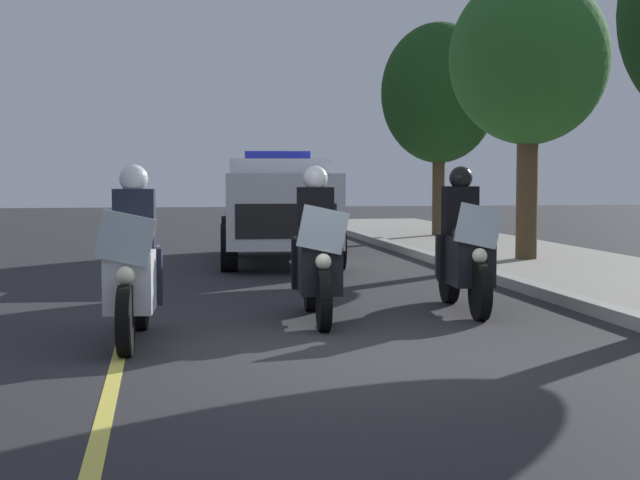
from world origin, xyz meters
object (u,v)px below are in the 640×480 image
police_motorcycle_trailing (464,252)px  cyclist_background (324,210)px  police_motorcycle_lead_left (133,270)px  police_motorcycle_lead_right (317,258)px  tree_far_back (529,60)px  police_suv (278,205)px  tree_behind_suv (439,94)px

police_motorcycle_trailing → cyclist_background: (-9.80, -0.04, 0.14)m
police_motorcycle_lead_left → cyclist_background: police_motorcycle_lead_left is taller
police_motorcycle_lead_right → tree_far_back: bearing=141.5°
police_motorcycle_trailing → cyclist_background: bearing=-179.8°
police_motorcycle_lead_right → tree_far_back: 8.27m
police_motorcycle_lead_left → police_motorcycle_lead_right: same height
police_motorcycle_lead_right → police_suv: size_ratio=0.43×
police_suv → tree_far_back: (1.04, 4.40, 2.59)m
tree_behind_suv → police_motorcycle_trailing: bearing=-14.9°
police_motorcycle_lead_right → police_motorcycle_lead_left: bearing=-61.2°
tree_far_back → police_suv: bearing=-103.3°
police_motorcycle_lead_left → police_motorcycle_lead_right: 2.25m
police_suv → cyclist_background: (-3.16, 1.40, -0.22)m
police_suv → cyclist_background: police_suv is taller
police_motorcycle_lead_right → tree_far_back: tree_far_back is taller
police_motorcycle_lead_right → tree_behind_suv: (-12.97, 5.17, 2.94)m
police_suv → tree_behind_suv: 8.00m
police_motorcycle_lead_right → police_suv: bearing=176.8°
police_motorcycle_lead_right → police_motorcycle_trailing: (-0.44, 1.84, 0.00)m
police_motorcycle_lead_right → cyclist_background: (-10.25, 1.80, 0.14)m
police_suv → cyclist_background: bearing=156.1°
police_motorcycle_lead_left → tree_behind_suv: tree_behind_suv is taller
police_motorcycle_lead_left → tree_far_back: size_ratio=0.42×
police_motorcycle_lead_right → tree_behind_suv: size_ratio=0.40×
cyclist_background → tree_behind_suv: tree_behind_suv is taller
tree_far_back → tree_behind_suv: tree_behind_suv is taller
police_motorcycle_lead_right → cyclist_background: bearing=170.0°
police_motorcycle_trailing → cyclist_background: 9.80m
tree_far_back → tree_behind_suv: bearing=176.9°
police_motorcycle_trailing → cyclist_background: police_motorcycle_trailing is taller
police_suv → tree_behind_suv: bearing=141.0°
police_motorcycle_trailing → police_motorcycle_lead_right: bearing=-76.4°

